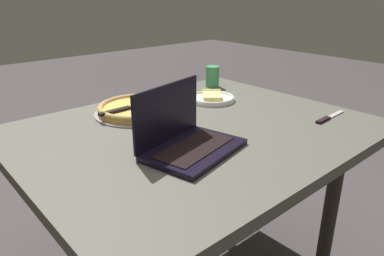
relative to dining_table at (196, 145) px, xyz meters
The scene contains 6 objects.
dining_table is the anchor object (origin of this frame).
laptop 0.25m from the dining_table, 39.32° to the left, with size 0.36×0.29×0.21m.
pizza_plate 0.36m from the dining_table, 144.54° to the right, with size 0.21×0.21×0.04m.
pizza_tray 0.31m from the dining_table, 75.12° to the right, with size 0.37×0.37×0.04m.
table_knife 0.55m from the dining_table, 147.91° to the left, with size 0.22×0.03×0.01m.
drink_cup 0.62m from the dining_table, 140.38° to the right, with size 0.07×0.07×0.11m.
Camera 1 is at (0.85, 0.94, 1.26)m, focal length 33.25 mm.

